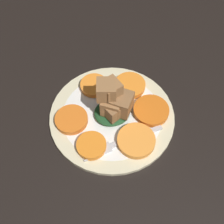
{
  "coord_description": "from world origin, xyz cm",
  "views": [
    {
      "loc": [
        -6.73,
        -34.09,
        57.93
      ],
      "look_at": [
        0.0,
        0.0,
        4.1
      ],
      "focal_mm": 45.0,
      "sensor_mm": 36.0,
      "label": 1
    }
  ],
  "objects": [
    {
      "name": "carrot_slice_1",
      "position": [
        -2.8,
        8.67,
        3.78
      ],
      "size": [
        6.67,
        6.67,
        1.36
      ],
      "primitive_type": "cylinder",
      "color": "orange",
      "rests_on": "plate"
    },
    {
      "name": "plate",
      "position": [
        0.0,
        0.0,
        2.52
      ],
      "size": [
        28.94,
        28.94,
        1.05
      ],
      "color": "beige",
      "rests_on": "table_slab"
    },
    {
      "name": "carrot_slice_4",
      "position": [
        3.74,
        -7.99,
        3.78
      ],
      "size": [
        8.31,
        8.31,
        1.36
      ],
      "primitive_type": "cylinder",
      "color": "orange",
      "rests_on": "plate"
    },
    {
      "name": "carrot_slice_0",
      "position": [
        5.82,
        6.97,
        3.78
      ],
      "size": [
        7.62,
        7.62,
        1.36
      ],
      "primitive_type": "cylinder",
      "color": "orange",
      "rests_on": "plate"
    },
    {
      "name": "center_pile",
      "position": [
        0.38,
        0.37,
        7.35
      ],
      "size": [
        9.38,
        7.81,
        9.84
      ],
      "color": "#1E4723",
      "rests_on": "plate"
    },
    {
      "name": "fork",
      "position": [
        0.54,
        -7.53,
        3.3
      ],
      "size": [
        18.78,
        5.45,
        0.4
      ],
      "rotation": [
        0.0,
        0.0,
        0.2
      ],
      "color": "#B2B2B7",
      "rests_on": "plate"
    },
    {
      "name": "carrot_slice_5",
      "position": [
        8.97,
        -1.14,
        3.78
      ],
      "size": [
        8.26,
        8.26,
        1.36
      ],
      "primitive_type": "cylinder",
      "color": "orange",
      "rests_on": "plate"
    },
    {
      "name": "carrot_slice_3",
      "position": [
        -5.93,
        -7.3,
        3.78
      ],
      "size": [
        6.46,
        6.46,
        1.36
      ],
      "primitive_type": "cylinder",
      "color": "orange",
      "rests_on": "plate"
    },
    {
      "name": "carrot_slice_2",
      "position": [
        -9.35,
        0.47,
        3.78
      ],
      "size": [
        7.46,
        7.46,
        1.36
      ],
      "primitive_type": "cylinder",
      "color": "orange",
      "rests_on": "plate"
    },
    {
      "name": "table_slab",
      "position": [
        0.0,
        0.0,
        1.0
      ],
      "size": [
        120.0,
        120.0,
        2.0
      ],
      "primitive_type": "cube",
      "color": "black",
      "rests_on": "ground"
    }
  ]
}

